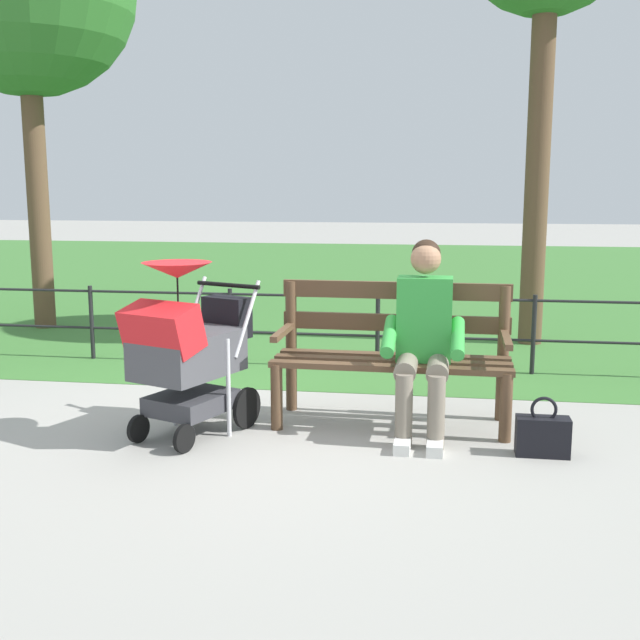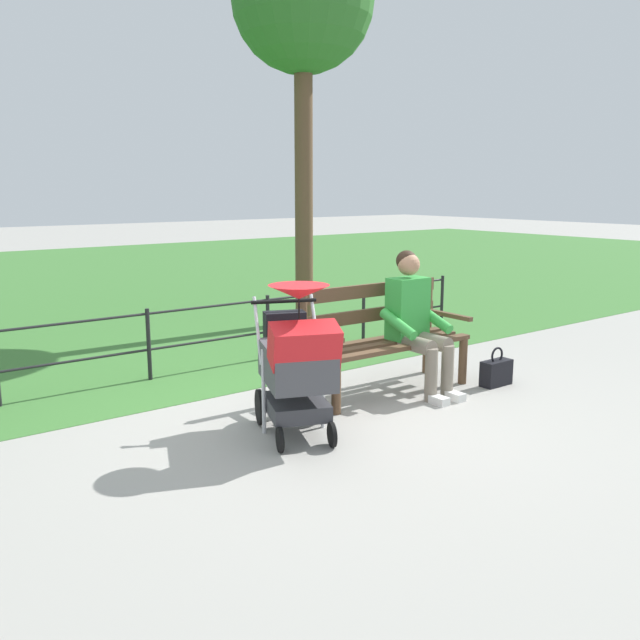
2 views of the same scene
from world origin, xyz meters
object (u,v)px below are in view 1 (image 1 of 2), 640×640
object	(u,v)px
handbag	(543,435)
person_on_bench	(424,333)
park_bench	(393,347)
stroller	(187,347)

from	to	relation	value
handbag	person_on_bench	bearing A→B (deg)	-24.78
park_bench	handbag	distance (m)	1.17
person_on_bench	handbag	size ratio (longest dim) A/B	3.45
stroller	handbag	xyz separation A→B (m)	(-2.24, 0.04, -0.47)
person_on_bench	stroller	xyz separation A→B (m)	(1.51, 0.30, -0.08)
park_bench	person_on_bench	size ratio (longest dim) A/B	1.26
person_on_bench	stroller	size ratio (longest dim) A/B	1.11
person_on_bench	handbag	bearing A→B (deg)	155.22
park_bench	handbag	size ratio (longest dim) A/B	4.35
park_bench	person_on_bench	world-z (taller)	person_on_bench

